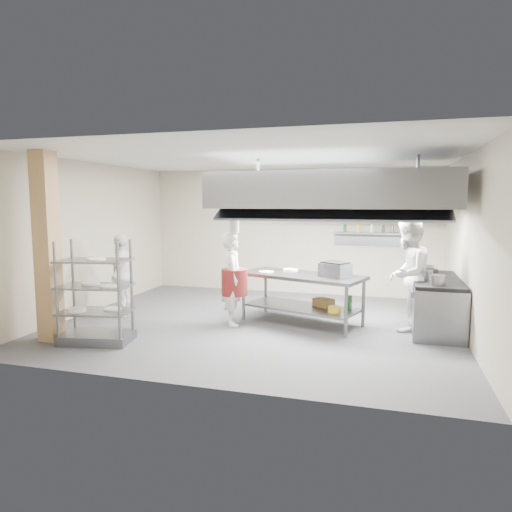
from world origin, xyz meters
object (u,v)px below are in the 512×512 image
(island, at_px, (302,299))
(cooking_range, at_px, (435,305))
(griddle, at_px, (335,270))
(stockpot, at_px, (425,275))
(chef_head, at_px, (233,279))
(pass_rack, at_px, (95,292))
(chef_line, at_px, (408,275))
(chef_plating, at_px, (122,275))

(island, bearing_deg, cooking_range, 25.17)
(griddle, xyz_separation_m, stockpot, (1.50, 0.11, -0.04))
(island, relative_size, cooking_range, 1.11)
(island, bearing_deg, chef_head, -142.23)
(pass_rack, bearing_deg, griddle, 17.84)
(cooking_range, xyz_separation_m, chef_head, (-3.48, -0.70, 0.42))
(island, bearing_deg, chef_line, 20.70)
(cooking_range, bearing_deg, stockpot, -126.83)
(chef_line, xyz_separation_m, stockpot, (0.28, -0.07, 0.02))
(chef_head, relative_size, stockpot, 7.04)
(cooking_range, height_order, stockpot, stockpot)
(pass_rack, height_order, cooking_range, pass_rack)
(chef_head, relative_size, griddle, 3.51)
(chef_plating, xyz_separation_m, stockpot, (5.54, 0.43, 0.18))
(chef_head, xyz_separation_m, stockpot, (3.28, 0.43, 0.14))
(chef_plating, relative_size, stockpot, 6.71)
(chef_plating, bearing_deg, chef_head, 77.39)
(chef_head, height_order, stockpot, chef_head)
(island, distance_m, chef_line, 1.90)
(chef_head, bearing_deg, chef_line, -100.37)
(pass_rack, relative_size, cooking_range, 0.81)
(chef_plating, relative_size, griddle, 3.35)
(island, height_order, chef_plating, chef_plating)
(griddle, bearing_deg, pass_rack, -121.08)
(chef_line, height_order, stockpot, chef_line)
(stockpot, bearing_deg, griddle, -175.78)
(cooking_range, bearing_deg, pass_rack, -156.18)
(chef_plating, bearing_deg, island, 84.39)
(pass_rack, bearing_deg, chef_line, 13.09)
(chef_head, bearing_deg, pass_rack, 113.02)
(island, relative_size, pass_rack, 1.37)
(island, xyz_separation_m, pass_rack, (-2.91, -2.02, 0.35))
(pass_rack, bearing_deg, stockpot, 11.25)
(cooking_range, bearing_deg, chef_line, -157.20)
(chef_plating, height_order, griddle, chef_plating)
(pass_rack, relative_size, chef_head, 0.96)
(island, xyz_separation_m, chef_line, (1.82, 0.08, 0.51))
(chef_head, bearing_deg, cooking_range, -98.43)
(griddle, height_order, stockpot, griddle)
(island, relative_size, griddle, 4.65)
(chef_plating, bearing_deg, griddle, 82.01)
(pass_rack, bearing_deg, chef_plating, 97.58)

